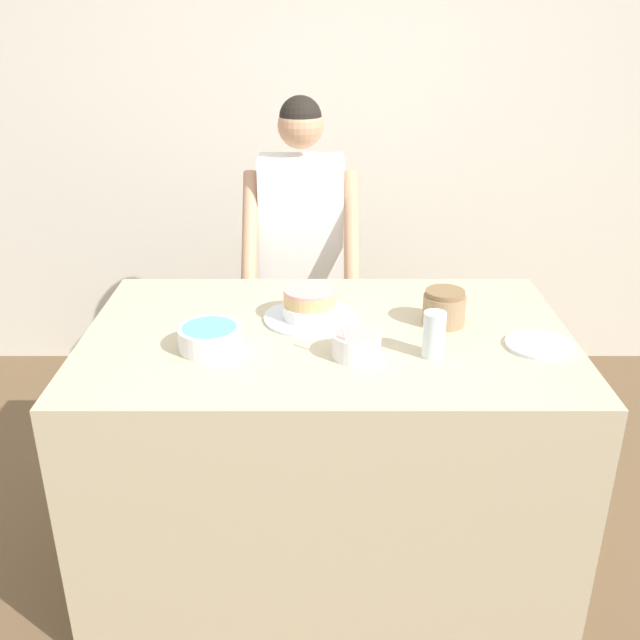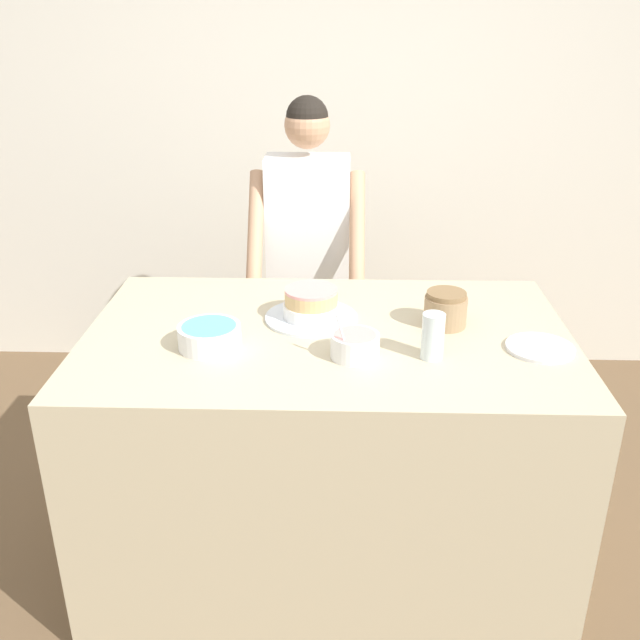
% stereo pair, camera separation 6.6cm
% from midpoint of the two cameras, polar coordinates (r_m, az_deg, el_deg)
% --- Properties ---
extents(wall_back, '(10.00, 0.05, 2.60)m').
position_cam_midpoint_polar(wall_back, '(3.87, -0.16, 14.72)').
color(wall_back, silver).
rests_on(wall_back, ground_plane).
extents(counter, '(1.61, 1.00, 0.92)m').
position_cam_midpoint_polar(counter, '(2.60, -0.22, -10.28)').
color(counter, '#C6B793').
rests_on(counter, ground_plane).
extents(person_baker, '(0.49, 0.44, 1.58)m').
position_cam_midpoint_polar(person_baker, '(3.15, -2.10, 6.22)').
color(person_baker, '#2D2D38').
rests_on(person_baker, ground_plane).
extents(cake, '(0.32, 0.32, 0.11)m').
position_cam_midpoint_polar(cake, '(2.45, -1.60, 1.09)').
color(cake, silver).
rests_on(cake, counter).
extents(frosting_bowl_pink, '(0.15, 0.15, 0.15)m').
position_cam_midpoint_polar(frosting_bowl_pink, '(2.19, 2.05, -1.93)').
color(frosting_bowl_pink, white).
rests_on(frosting_bowl_pink, counter).
extents(frosting_bowl_blue, '(0.20, 0.20, 0.07)m').
position_cam_midpoint_polar(frosting_bowl_blue, '(2.27, -9.64, -1.35)').
color(frosting_bowl_blue, white).
rests_on(frosting_bowl_blue, counter).
extents(drinking_glass, '(0.07, 0.07, 0.15)m').
position_cam_midpoint_polar(drinking_glass, '(2.20, 8.22, -1.17)').
color(drinking_glass, silver).
rests_on(drinking_glass, counter).
extents(ceramic_plate, '(0.21, 0.21, 0.01)m').
position_cam_midpoint_polar(ceramic_plate, '(2.36, 16.34, -1.92)').
color(ceramic_plate, silver).
rests_on(ceramic_plate, counter).
extents(stoneware_jar, '(0.14, 0.14, 0.12)m').
position_cam_midpoint_polar(stoneware_jar, '(2.44, 9.11, 0.98)').
color(stoneware_jar, '#9E7F5B').
rests_on(stoneware_jar, counter).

